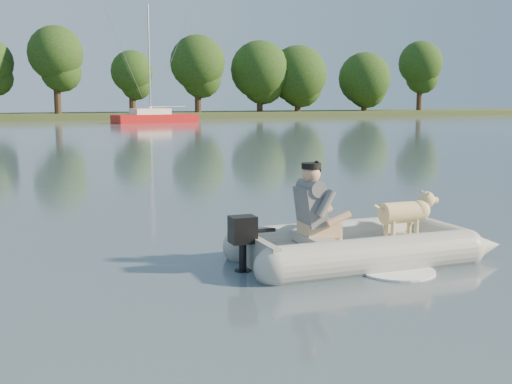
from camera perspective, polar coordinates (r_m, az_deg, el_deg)
name	(u,v)px	position (r m, az deg, el deg)	size (l,w,h in m)	color
water	(296,269)	(8.24, 3.59, -6.85)	(160.00, 160.00, 0.00)	slate
shore_bank	(18,117)	(69.21, -20.39, 6.25)	(160.00, 12.00, 0.70)	#47512D
treeline	(105,67)	(69.33, -13.23, 10.80)	(92.70, 7.35, 9.38)	#332316
dinghy	(362,215)	(8.73, 9.39, -1.99)	(4.55, 2.84, 1.42)	gray
man	(312,203)	(8.40, 5.02, -1.01)	(0.74, 0.64, 1.10)	slate
dog	(401,216)	(9.13, 12.81, -2.12)	(0.96, 0.34, 0.64)	tan
outboard_motor	(243,246)	(8.07, -1.19, -4.83)	(0.42, 0.30, 0.81)	black
sailboat	(155,118)	(57.19, -9.01, 6.54)	(7.75, 3.69, 10.25)	#AE1315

